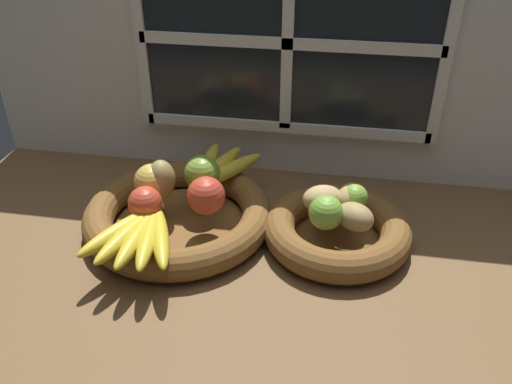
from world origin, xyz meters
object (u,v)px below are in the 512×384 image
apple_red_front (145,203)px  pear_brown (162,179)px  chili_pepper (335,213)px  apple_golden_left (152,181)px  potato_back (349,196)px  potato_small (355,217)px  apple_red_right (206,196)px  apple_green_back (202,173)px  lime_near (326,213)px  fruit_bowl_left (179,215)px  fruit_bowl_right (337,231)px  banana_bunch_front (139,234)px  lime_far (354,197)px  potato_oblong (323,198)px  banana_bunch_back (219,167)px

apple_red_front → pear_brown: 7.85cm
chili_pepper → apple_golden_left: bearing=-163.3°
potato_back → potato_small: potato_small is taller
apple_red_right → apple_green_back: same height
lime_near → apple_green_back: bearing=160.2°
fruit_bowl_left → apple_green_back: 9.66cm
fruit_bowl_right → apple_red_front: 36.66cm
potato_back → chili_pepper: bearing=-120.9°
banana_bunch_front → potato_back: (36.10, 17.20, 0.88)cm
fruit_bowl_left → lime_far: 34.89cm
fruit_bowl_left → potato_oblong: (28.26, 2.53, 5.59)cm
lime_near → lime_far: bearing=54.2°
banana_bunch_back → pear_brown: bearing=-130.9°
apple_green_back → banana_bunch_back: bearing=74.4°
apple_green_back → lime_far: apple_green_back is taller
fruit_bowl_left → potato_back: potato_back is taller
banana_bunch_back → lime_near: lime_near is taller
banana_bunch_front → chili_pepper: size_ratio=1.84×
apple_red_front → potato_oblong: 33.47cm
potato_oblong → lime_far: bearing=9.2°
fruit_bowl_right → lime_far: size_ratio=5.39×
apple_red_front → banana_bunch_front: 7.51cm
potato_back → lime_near: bearing=-119.0°
banana_bunch_front → potato_back: size_ratio=2.81×
chili_pepper → lime_far: bearing=66.3°
potato_back → lime_far: bearing=-27.3°
pear_brown → apple_green_back: bearing=28.5°
banana_bunch_back → potato_oblong: size_ratio=2.53×
fruit_bowl_left → lime_near: bearing=-6.8°
apple_red_front → potato_oblong: apple_red_front is taller
banana_bunch_back → potato_small: size_ratio=2.75×
apple_red_front → banana_bunch_front: apple_red_front is taller
pear_brown → banana_bunch_back: (9.01, 10.42, -2.38)cm
apple_golden_left → apple_green_back: bearing=26.6°
lime_near → pear_brown: bearing=170.8°
apple_golden_left → lime_near: (34.42, -4.66, -0.33)cm
potato_back → chili_pepper: potato_back is taller
potato_oblong → fruit_bowl_left: bearing=-174.9°
potato_back → potato_small: size_ratio=0.97×
lime_far → lime_near: bearing=-125.8°
potato_back → banana_bunch_front: bearing=-154.5°
fruit_bowl_right → apple_red_front: bearing=-170.4°
fruit_bowl_left → banana_bunch_front: size_ratio=1.91×
apple_golden_left → potato_back: bearing=4.2°
potato_back → lime_far: (0.92, -0.47, 0.22)cm
fruit_bowl_right → potato_small: (2.89, -2.89, 5.64)cm
fruit_bowl_left → apple_golden_left: bearing=167.6°
apple_red_front → lime_far: size_ratio=1.22×
fruit_bowl_right → potato_small: size_ratio=3.91×
chili_pepper → potato_oblong: bearing=151.6°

